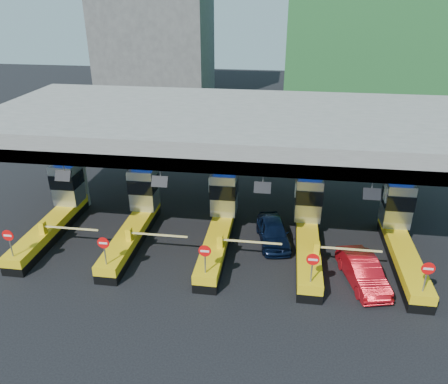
# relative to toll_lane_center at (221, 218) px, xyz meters

# --- Properties ---
(ground) EXTENTS (120.00, 120.00, 0.00)m
(ground) POSITION_rel_toll_lane_center_xyz_m (-0.00, -0.28, -1.40)
(ground) COLOR black
(ground) RESTS_ON ground
(toll_canopy) EXTENTS (28.00, 12.09, 7.00)m
(toll_canopy) POSITION_rel_toll_lane_center_xyz_m (-0.00, 2.59, 4.74)
(toll_canopy) COLOR slate
(toll_canopy) RESTS_ON ground
(toll_lane_far_left) EXTENTS (4.43, 8.00, 4.16)m
(toll_lane_far_left) POSITION_rel_toll_lane_center_xyz_m (-10.00, 0.00, 0.00)
(toll_lane_far_left) COLOR black
(toll_lane_far_left) RESTS_ON ground
(toll_lane_left) EXTENTS (4.43, 8.00, 4.16)m
(toll_lane_left) POSITION_rel_toll_lane_center_xyz_m (-5.00, 0.00, 0.00)
(toll_lane_left) COLOR black
(toll_lane_left) RESTS_ON ground
(toll_lane_center) EXTENTS (4.43, 8.00, 4.16)m
(toll_lane_center) POSITION_rel_toll_lane_center_xyz_m (0.00, 0.00, 0.00)
(toll_lane_center) COLOR black
(toll_lane_center) RESTS_ON ground
(toll_lane_right) EXTENTS (4.43, 8.00, 4.16)m
(toll_lane_right) POSITION_rel_toll_lane_center_xyz_m (5.00, 0.00, 0.00)
(toll_lane_right) COLOR black
(toll_lane_right) RESTS_ON ground
(toll_lane_far_right) EXTENTS (4.43, 8.00, 4.16)m
(toll_lane_far_right) POSITION_rel_toll_lane_center_xyz_m (10.00, 0.00, 0.00)
(toll_lane_far_right) COLOR black
(toll_lane_far_right) RESTS_ON ground
(bg_building_concrete) EXTENTS (14.00, 10.00, 18.00)m
(bg_building_concrete) POSITION_rel_toll_lane_center_xyz_m (-14.00, 35.72, 7.60)
(bg_building_concrete) COLOR #4C4C49
(bg_building_concrete) RESTS_ON ground
(van) EXTENTS (2.41, 4.31, 1.38)m
(van) POSITION_rel_toll_lane_center_xyz_m (3.07, 0.03, -0.70)
(van) COLOR black
(van) RESTS_ON ground
(red_car) EXTENTS (2.39, 4.34, 1.36)m
(red_car) POSITION_rel_toll_lane_center_xyz_m (7.64, -3.24, -0.72)
(red_car) COLOR #AD0D15
(red_car) RESTS_ON ground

